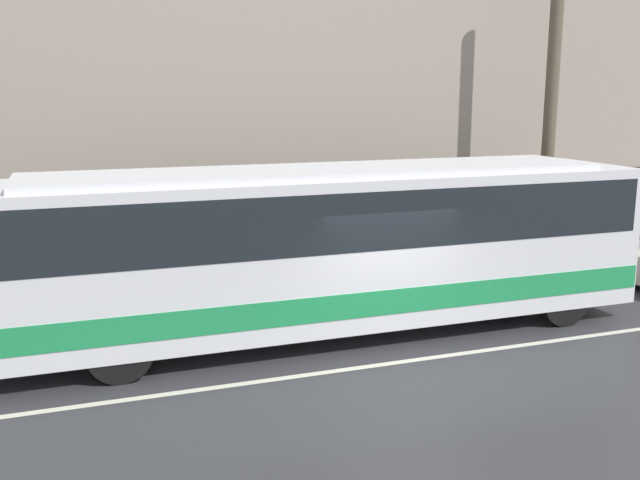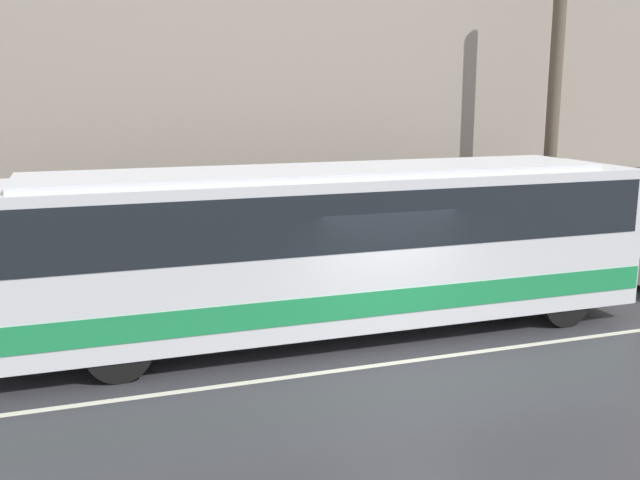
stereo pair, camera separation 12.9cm
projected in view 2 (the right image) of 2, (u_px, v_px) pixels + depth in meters
name	position (u px, v px, depth m)	size (l,w,h in m)	color
ground_plane	(402.00, 362.00, 12.16)	(60.00, 60.00, 0.00)	#333338
sidewalk	(309.00, 283.00, 16.90)	(60.00, 2.27, 0.13)	gray
building_facade	(292.00, 91.00, 17.16)	(60.00, 0.35, 9.43)	gray
lane_stripe	(402.00, 362.00, 12.16)	(54.00, 0.14, 0.01)	beige
transit_bus	(325.00, 242.00, 13.22)	(12.46, 2.49, 3.17)	silver
utility_pole_near	(553.00, 108.00, 17.40)	(0.32, 0.32, 8.02)	brown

